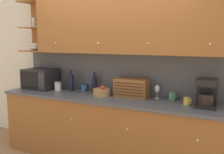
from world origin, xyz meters
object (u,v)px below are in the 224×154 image
mug_patterned_third (84,88)px  fruit_basket (102,92)px  second_wine_bottle (94,83)px  mug_blue_second (172,96)px  wine_bottle (71,81)px  wine_glass (157,89)px  microwave (41,79)px  bread_box (132,88)px  coffee_maker (206,93)px  storage_canister (58,86)px  mug (187,101)px

mug_patterned_third → fruit_basket: bearing=-25.2°
second_wine_bottle → mug_blue_second: bearing=0.2°
wine_bottle → mug_blue_second: bearing=2.5°
mug_blue_second → fruit_basket: bearing=-169.4°
second_wine_bottle → wine_glass: size_ratio=1.66×
microwave → wine_glass: microwave is taller
microwave → bread_box: microwave is taller
mug_blue_second → bread_box: bearing=-174.5°
bread_box → coffee_maker: coffee_maker is taller
bread_box → wine_glass: size_ratio=2.46×
mug_blue_second → wine_bottle: bearing=-177.5°
microwave → wine_glass: bearing=3.8°
microwave → storage_canister: 0.39m
mug → wine_bottle: bearing=176.5°
wine_bottle → mug: size_ratio=3.43×
mug → wine_glass: bearing=158.0°
mug_blue_second → mug: (0.22, -0.18, -0.01)m
storage_canister → wine_bottle: wine_bottle is taller
wine_bottle → wine_glass: (1.37, 0.07, -0.02)m
wine_glass → microwave: bearing=-176.2°
mug → coffee_maker: coffee_maker is taller
microwave → mug: bearing=-1.1°
wine_bottle → mug_patterned_third: wine_bottle is taller
storage_canister → mug: size_ratio=1.45×
second_wine_bottle → bread_box: bearing=-4.5°
mug_blue_second → second_wine_bottle: bearing=-179.8°
storage_canister → coffee_maker: coffee_maker is taller
coffee_maker → storage_canister: bearing=179.8°
mug_patterned_third → bread_box: size_ratio=0.21×
mug_patterned_third → wine_glass: wine_glass is taller
microwave → wine_glass: 1.94m
storage_canister → second_wine_bottle: (0.57, 0.16, 0.07)m
mug_patterned_third → mug: bearing=-6.9°
mug_patterned_third → second_wine_bottle: (0.20, -0.02, 0.09)m
fruit_basket → mug: 1.20m
bread_box → mug: (0.78, -0.13, -0.08)m
storage_canister → bread_box: 1.22m
second_wine_bottle → mug_blue_second: size_ratio=3.00×
wine_bottle → bread_box: wine_bottle is taller
mug_patterned_third → mug_blue_second: mug_blue_second is taller
storage_canister → mug: 1.99m
mug_patterned_third → coffee_maker: coffee_maker is taller
wine_glass → fruit_basket: bearing=-166.8°
storage_canister → wine_bottle: (0.19, 0.09, 0.08)m
storage_canister → fruit_basket: bearing=-1.4°
bread_box → microwave: bearing=-177.1°
mug_patterned_third → bread_box: (0.84, -0.07, 0.08)m
bread_box → storage_canister: bearing=-174.8°
mug_patterned_third → mug: mug_patterned_third is taller
wine_glass → mug_blue_second: wine_glass is taller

